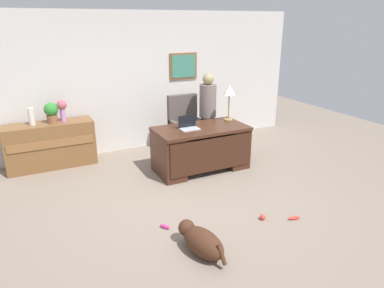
{
  "coord_description": "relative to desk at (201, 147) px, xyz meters",
  "views": [
    {
      "loc": [
        -2.18,
        -4.17,
        2.51
      ],
      "look_at": [
        0.04,
        0.3,
        0.75
      ],
      "focal_mm": 32.9,
      "sensor_mm": 36.0,
      "label": 1
    }
  ],
  "objects": [
    {
      "name": "ground_plane",
      "position": [
        -0.54,
        -0.92,
        -0.42
      ],
      "size": [
        12.0,
        12.0,
        0.0
      ],
      "primitive_type": "plane",
      "color": "gray"
    },
    {
      "name": "back_wall",
      "position": [
        -0.53,
        1.68,
        0.94
      ],
      "size": [
        7.0,
        0.16,
        2.7
      ],
      "color": "silver",
      "rests_on": "ground_plane"
    },
    {
      "name": "desk",
      "position": [
        0.0,
        0.0,
        0.0
      ],
      "size": [
        1.6,
        0.83,
        0.77
      ],
      "color": "#422316",
      "rests_on": "ground_plane"
    },
    {
      "name": "credenza",
      "position": [
        -2.35,
        1.32,
        -0.01
      ],
      "size": [
        1.51,
        0.5,
        0.81
      ],
      "color": "brown",
      "rests_on": "ground_plane"
    },
    {
      "name": "armchair",
      "position": [
        0.12,
        0.88,
        0.09
      ],
      "size": [
        0.6,
        0.59,
        1.15
      ],
      "color": "#564C47",
      "rests_on": "ground_plane"
    },
    {
      "name": "person_standing",
      "position": [
        0.47,
        0.64,
        0.4
      ],
      "size": [
        0.32,
        0.32,
        1.59
      ],
      "color": "#262323",
      "rests_on": "ground_plane"
    },
    {
      "name": "dog_lying",
      "position": [
        -1.12,
        -2.11,
        -0.26
      ],
      "size": [
        0.42,
        0.77,
        0.3
      ],
      "color": "#472819",
      "rests_on": "ground_plane"
    },
    {
      "name": "laptop",
      "position": [
        -0.23,
        0.04,
        0.41
      ],
      "size": [
        0.32,
        0.22,
        0.22
      ],
      "color": "#B2B5BA",
      "rests_on": "desk"
    },
    {
      "name": "desk_lamp",
      "position": [
        0.66,
        0.2,
        0.88
      ],
      "size": [
        0.22,
        0.22,
        0.65
      ],
      "color": "#9E8447",
      "rests_on": "desk"
    },
    {
      "name": "vase_with_flowers",
      "position": [
        -2.08,
        1.33,
        0.64
      ],
      "size": [
        0.17,
        0.17,
        0.39
      ],
      "color": "#C682D0",
      "rests_on": "credenza"
    },
    {
      "name": "vase_empty",
      "position": [
        -2.59,
        1.33,
        0.54
      ],
      "size": [
        0.1,
        0.1,
        0.3
      ],
      "primitive_type": "cylinder",
      "color": "silver",
      "rests_on": "credenza"
    },
    {
      "name": "potted_plant",
      "position": [
        -2.26,
        1.33,
        0.59
      ],
      "size": [
        0.24,
        0.24,
        0.36
      ],
      "color": "brown",
      "rests_on": "credenza"
    },
    {
      "name": "dog_toy_ball",
      "position": [
        -0.06,
        -1.86,
        -0.38
      ],
      "size": [
        0.08,
        0.08,
        0.08
      ],
      "primitive_type": "sphere",
      "color": "#E53F33",
      "rests_on": "ground_plane"
    },
    {
      "name": "dog_toy_bone",
      "position": [
        0.32,
        -2.04,
        -0.39
      ],
      "size": [
        0.17,
        0.08,
        0.05
      ],
      "primitive_type": "ellipsoid",
      "rotation": [
        0.0,
        0.0,
        2.95
      ],
      "color": "#E53F33",
      "rests_on": "ground_plane"
    },
    {
      "name": "dog_toy_plush",
      "position": [
        -1.3,
        -1.47,
        -0.39
      ],
      "size": [
        0.12,
        0.15,
        0.05
      ],
      "primitive_type": "ellipsoid",
      "rotation": [
        0.0,
        0.0,
        2.18
      ],
      "color": "#D8338C",
      "rests_on": "ground_plane"
    }
  ]
}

